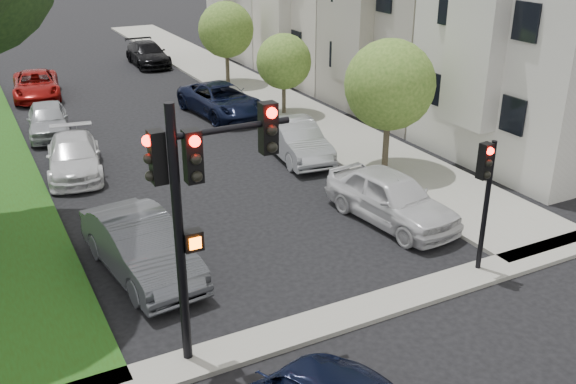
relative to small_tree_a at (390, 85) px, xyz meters
name	(u,v)px	position (x,y,z in m)	size (l,w,h in m)	color
ground	(401,367)	(-6.20, -9.29, -3.15)	(140.00, 140.00, 0.00)	black
sidewalk_right	(237,82)	(0.55, 14.71, -3.09)	(3.50, 44.00, 0.12)	#99978F
sidewalk_cross	(348,315)	(-6.20, -7.29, -3.09)	(60.00, 1.00, 0.12)	#99978F
small_tree_a	(390,85)	(0.00, 0.00, 0.00)	(3.16, 3.16, 4.74)	#372F25
small_tree_b	(284,62)	(0.00, 7.98, -0.66)	(2.50, 2.50, 3.75)	#372F25
small_tree_c	(226,30)	(0.00, 14.70, -0.20)	(2.96, 2.96, 4.45)	#372F25
traffic_signal_main	(197,188)	(-9.57, -7.05, 0.65)	(2.69, 0.69, 5.52)	black
traffic_signal_secondary	(485,184)	(-2.23, -7.09, -0.66)	(0.46, 0.37, 3.58)	black
car_parked_0	(391,198)	(-2.35, -3.58, -2.37)	(1.85, 4.60, 1.57)	silver
car_parked_1	(296,140)	(-2.24, 2.66, -2.43)	(1.54, 4.40, 1.45)	#999BA0
car_parked_2	(222,100)	(-2.56, 9.29, -2.43)	(2.41, 5.22, 1.45)	black
car_parked_4	(148,54)	(-2.46, 21.60, -2.45)	(1.96, 4.83, 1.40)	black
car_parked_5	(141,247)	(-9.83, -3.15, -2.38)	(1.65, 4.72, 1.55)	#3F4247
car_parked_6	(74,156)	(-10.01, 4.90, -2.51)	(1.82, 4.47, 1.30)	silver
car_parked_7	(48,119)	(-10.13, 9.92, -2.47)	(1.62, 4.02, 1.37)	#999BA0
car_parked_8	(36,85)	(-9.70, 16.60, -2.49)	(2.19, 4.76, 1.32)	maroon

